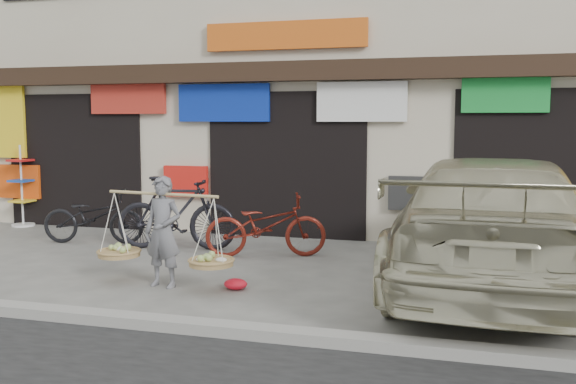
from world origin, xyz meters
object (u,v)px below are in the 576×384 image
(bike_0, at_px, (93,217))
(suv, at_px, (492,222))
(bike_1, at_px, (176,213))
(display_rack, at_px, (22,194))
(bike_2, at_px, (266,225))
(street_vendor, at_px, (163,237))

(bike_0, xyz_separation_m, suv, (6.69, -1.22, 0.38))
(bike_1, height_order, display_rack, display_rack)
(display_rack, bearing_deg, suv, -15.10)
(bike_0, relative_size, bike_1, 0.88)
(bike_1, bearing_deg, display_rack, 63.63)
(bike_0, height_order, bike_1, bike_1)
(bike_1, relative_size, suv, 0.35)
(bike_2, relative_size, suv, 0.32)
(bike_0, bearing_deg, street_vendor, -144.72)
(suv, bearing_deg, street_vendor, 17.86)
(street_vendor, xyz_separation_m, bike_0, (-2.57, 2.39, -0.19))
(bike_1, height_order, suv, suv)
(bike_1, xyz_separation_m, display_rack, (-4.12, 1.37, 0.05))
(bike_0, bearing_deg, bike_1, -105.89)
(bike_0, bearing_deg, display_rack, 51.37)
(bike_1, distance_m, bike_2, 1.64)
(bike_0, height_order, suv, suv)
(street_vendor, height_order, display_rack, display_rack)
(street_vendor, relative_size, suv, 0.33)
(display_rack, bearing_deg, bike_1, -18.41)
(bike_0, bearing_deg, suv, -112.05)
(suv, bearing_deg, bike_1, -10.34)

